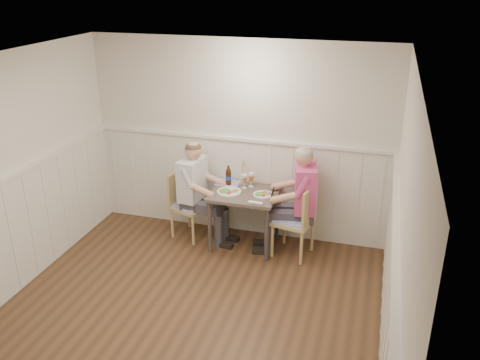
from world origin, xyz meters
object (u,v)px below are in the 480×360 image
(chair_right, at_px, (298,218))
(beer_bottle, at_px, (228,176))
(chair_left, at_px, (187,202))
(grass_vase, at_px, (242,172))
(man_in_pink, at_px, (300,208))
(diner_cream, at_px, (196,198))
(dining_table, at_px, (244,200))

(chair_right, xyz_separation_m, beer_bottle, (-0.97, 0.24, 0.35))
(chair_left, height_order, grass_vase, grass_vase)
(chair_right, relative_size, beer_bottle, 3.57)
(chair_left, height_order, man_in_pink, man_in_pink)
(grass_vase, bearing_deg, chair_left, -163.18)
(chair_right, height_order, diner_cream, diner_cream)
(diner_cream, bearing_deg, beer_bottle, 21.73)
(man_in_pink, height_order, diner_cream, man_in_pink)
(dining_table, relative_size, chair_left, 0.94)
(diner_cream, distance_m, beer_bottle, 0.52)
(diner_cream, distance_m, grass_vase, 0.70)
(dining_table, xyz_separation_m, grass_vase, (-0.11, 0.27, 0.27))
(dining_table, height_order, beer_bottle, beer_bottle)
(man_in_pink, bearing_deg, grass_vase, 164.53)
(man_in_pink, height_order, beer_bottle, man_in_pink)
(beer_bottle, bearing_deg, grass_vase, 30.11)
(man_in_pink, distance_m, diner_cream, 1.38)
(diner_cream, xyz_separation_m, grass_vase, (0.56, 0.25, 0.34))
(dining_table, distance_m, grass_vase, 0.40)
(chair_right, bearing_deg, man_in_pink, 84.09)
(dining_table, bearing_deg, beer_bottle, 145.98)
(dining_table, relative_size, chair_right, 0.88)
(man_in_pink, xyz_separation_m, diner_cream, (-1.38, -0.02, -0.03))
(chair_left, distance_m, diner_cream, 0.18)
(dining_table, height_order, chair_left, chair_left)
(chair_right, bearing_deg, beer_bottle, 166.09)
(beer_bottle, height_order, grass_vase, grass_vase)
(chair_left, bearing_deg, man_in_pink, -0.66)
(chair_right, xyz_separation_m, chair_left, (-1.52, 0.12, -0.03))
(dining_table, bearing_deg, grass_vase, 112.51)
(dining_table, xyz_separation_m, chair_left, (-0.81, 0.06, -0.16))
(man_in_pink, relative_size, grass_vase, 3.97)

